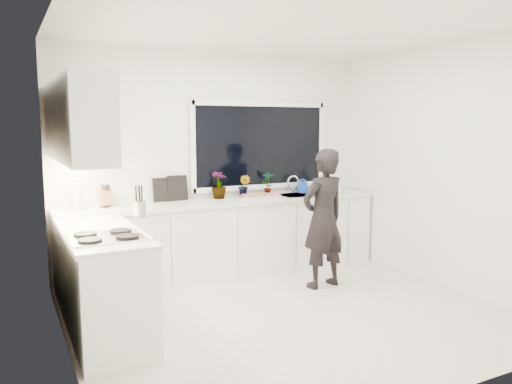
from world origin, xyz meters
TOP-DOWN VIEW (x-y plane):
  - floor at (0.00, 0.00)m, footprint 4.00×3.50m
  - wall_back at (0.00, 1.76)m, footprint 4.00×0.02m
  - wall_left at (-2.01, 0.00)m, footprint 0.02×3.50m
  - wall_right at (2.01, 0.00)m, footprint 0.02×3.50m
  - ceiling at (0.00, 0.00)m, footprint 4.00×3.50m
  - window at (0.60, 1.73)m, footprint 1.80×0.02m
  - base_cabinets_back at (0.00, 1.45)m, footprint 3.92×0.58m
  - base_cabinets_left at (-1.67, 0.35)m, footprint 0.58×1.60m
  - countertop_back at (0.00, 1.44)m, footprint 3.94×0.62m
  - countertop_left at (-1.67, 0.35)m, footprint 0.62×1.60m
  - upper_cabinets at (-1.79, 0.70)m, footprint 0.34×2.10m
  - sink at (1.05, 1.45)m, footprint 0.58×0.42m
  - faucet at (1.05, 1.65)m, footprint 0.03×0.03m
  - stovetop at (-1.69, -0.00)m, footprint 0.56×0.48m
  - person at (0.76, 0.53)m, footprint 0.61×0.44m
  - pizza_tray at (0.45, 1.42)m, footprint 0.62×0.55m
  - pizza at (0.45, 1.42)m, footprint 0.56×0.49m
  - watering_can at (1.17, 1.61)m, footprint 0.19×0.19m
  - paper_towel_roll at (-1.69, 1.55)m, footprint 0.12×0.12m
  - knife_block at (-1.40, 1.59)m, footprint 0.15×0.13m
  - utensil_crock at (-1.22, 0.80)m, footprint 0.16×0.16m
  - picture_frame_large at (-0.73, 1.69)m, footprint 0.22×0.02m
  - picture_frame_small at (-0.54, 1.69)m, footprint 0.25×0.04m
  - herb_plants at (0.20, 1.61)m, footprint 0.92×0.27m
  - soap_bottles at (1.54, 1.30)m, footprint 0.20×0.17m

SIDE VIEW (x-z plane):
  - floor at x=0.00m, z-range -0.02..0.00m
  - base_cabinets_back at x=0.00m, z-range 0.00..0.88m
  - base_cabinets_left at x=-1.67m, z-range 0.00..0.88m
  - person at x=0.76m, z-range 0.00..1.56m
  - sink at x=1.05m, z-range 0.80..0.94m
  - countertop_back at x=0.00m, z-range 0.88..0.92m
  - countertop_left at x=-1.67m, z-range 0.88..0.92m
  - stovetop at x=-1.69m, z-range 0.92..0.95m
  - pizza_tray at x=0.45m, z-range 0.92..0.95m
  - pizza at x=0.45m, z-range 0.95..0.96m
  - watering_can at x=1.17m, z-range 0.92..1.05m
  - utensil_crock at x=-1.22m, z-range 0.92..1.08m
  - faucet at x=1.05m, z-range 0.92..1.14m
  - knife_block at x=-1.40m, z-range 0.92..1.14m
  - paper_towel_roll at x=-1.69m, z-range 0.92..1.18m
  - picture_frame_large at x=-0.73m, z-range 0.92..1.20m
  - soap_bottles at x=1.54m, z-range 0.91..1.23m
  - picture_frame_small at x=-0.54m, z-range 0.92..1.22m
  - herb_plants at x=0.20m, z-range 0.91..1.25m
  - wall_back at x=0.00m, z-range 0.00..2.70m
  - wall_left at x=-2.01m, z-range 0.00..2.70m
  - wall_right at x=2.01m, z-range 0.00..2.70m
  - window at x=0.60m, z-range 1.05..2.05m
  - upper_cabinets at x=-1.79m, z-range 1.50..2.20m
  - ceiling at x=0.00m, z-range 2.70..2.72m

